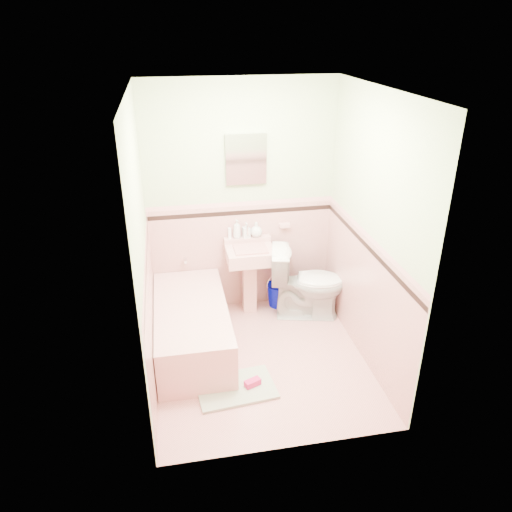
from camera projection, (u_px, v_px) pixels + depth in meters
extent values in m
plane|color=#DE9691|center=(261.00, 360.00, 4.74)|extent=(2.20, 2.20, 0.00)
plane|color=white|center=(262.00, 90.00, 3.66)|extent=(2.20, 2.20, 0.00)
plane|color=#F0E0C3|center=(241.00, 201.00, 5.17)|extent=(2.50, 0.00, 2.50)
plane|color=#F0E0C3|center=(294.00, 309.00, 3.22)|extent=(2.50, 0.00, 2.50)
plane|color=#F0E0C3|center=(143.00, 251.00, 4.03)|extent=(0.00, 2.50, 2.50)
plane|color=#F0E0C3|center=(371.00, 234.00, 4.36)|extent=(0.00, 2.50, 2.50)
plane|color=#E09B96|center=(242.00, 256.00, 5.44)|extent=(2.00, 0.00, 2.00)
plane|color=#E09B96|center=(290.00, 385.00, 3.52)|extent=(2.00, 0.00, 2.00)
plane|color=#E09B96|center=(151.00, 318.00, 4.31)|extent=(0.00, 2.20, 2.20)
plane|color=#E09B96|center=(363.00, 297.00, 4.64)|extent=(0.00, 2.20, 2.20)
plane|color=black|center=(242.00, 213.00, 5.21)|extent=(2.00, 0.00, 2.00)
plane|color=black|center=(292.00, 324.00, 3.30)|extent=(2.00, 0.00, 2.00)
plane|color=black|center=(146.00, 265.00, 4.09)|extent=(0.00, 2.20, 2.20)
plane|color=black|center=(368.00, 247.00, 4.42)|extent=(0.00, 2.20, 2.20)
plane|color=pink|center=(242.00, 204.00, 5.17)|extent=(2.00, 0.00, 2.00)
plane|color=pink|center=(293.00, 311.00, 3.25)|extent=(2.00, 0.00, 2.00)
plane|color=pink|center=(145.00, 254.00, 4.05)|extent=(0.00, 2.20, 2.20)
plane|color=pink|center=(369.00, 237.00, 4.37)|extent=(0.00, 2.20, 2.20)
cube|color=#D99A96|center=(192.00, 328.00, 4.83)|extent=(0.70, 1.50, 0.45)
cylinder|color=silver|center=(185.00, 260.00, 5.29)|extent=(0.04, 0.12, 0.04)
cylinder|color=silver|center=(248.00, 230.00, 5.22)|extent=(0.02, 0.02, 0.10)
cube|color=white|center=(246.00, 159.00, 4.96)|extent=(0.42, 0.04, 0.52)
cube|color=#D99A96|center=(285.00, 225.00, 5.34)|extent=(0.12, 0.07, 0.04)
imported|color=#B2B2B2|center=(237.00, 229.00, 5.24)|extent=(0.10, 0.10, 0.21)
imported|color=#B2B2B2|center=(246.00, 230.00, 5.26)|extent=(0.08, 0.09, 0.17)
imported|color=#B2B2B2|center=(256.00, 230.00, 5.28)|extent=(0.15, 0.15, 0.16)
cylinder|color=white|center=(230.00, 233.00, 5.24)|extent=(0.05, 0.05, 0.12)
imported|color=white|center=(308.00, 283.00, 5.30)|extent=(0.87, 0.62, 0.81)
cube|color=gray|center=(236.00, 388.00, 4.35)|extent=(0.73, 0.52, 0.03)
cube|color=#BF1E59|center=(253.00, 383.00, 4.36)|extent=(0.16, 0.12, 0.06)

